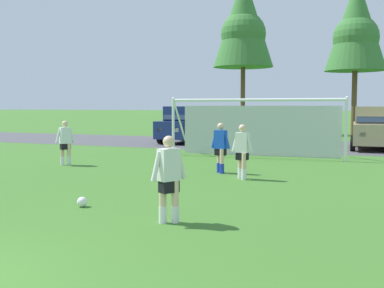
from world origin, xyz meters
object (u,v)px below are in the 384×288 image
Objects in this scene: soccer_ball at (82,202)px; soccer_goal at (258,127)px; parked_car_slot_center_left at (291,125)px; player_winger_left at (65,143)px; parked_car_slot_center at (373,127)px; player_winger_right at (169,179)px; player_midfield_center at (242,152)px; parked_car_slot_left at (236,128)px; parked_car_slot_far_left at (187,124)px; player_defender_far at (221,148)px.

soccer_ball is 0.03× the size of soccer_goal.
soccer_ball is 0.05× the size of parked_car_slot_center_left.
parked_car_slot_center is (10.49, 11.10, 0.29)m from player_winger_left.
player_winger_right is at bearing -87.14° from parked_car_slot_center_left.
parked_car_slot_center is at bearing -9.37° from parked_car_slot_center_left.
player_winger_left is at bearing 173.55° from player_midfield_center.
parked_car_slot_left is 3.27m from parked_car_slot_center_left.
parked_car_slot_left is at bearing 102.70° from player_winger_right.
parked_car_slot_far_left is 1.01× the size of parked_car_slot_center.
player_winger_left is (-4.82, 5.83, 0.71)m from soccer_ball.
soccer_goal is 1.60× the size of parked_car_slot_center.
parked_car_slot_center_left reaches higher than player_defender_far.
player_winger_left is at bearing 129.63° from soccer_ball.
parked_car_slot_center is (7.49, -0.97, 0.24)m from parked_car_slot_left.
player_defender_far and player_winger_left have the same top height.
parked_car_slot_left is (3.00, 12.07, 0.05)m from player_winger_left.
parked_car_slot_center is (4.62, 5.42, -0.18)m from soccer_goal.
player_winger_left is 11.53m from parked_car_slot_far_left.
parked_car_slot_far_left is at bearing 117.46° from player_defender_far.
player_winger_left is 12.44m from parked_car_slot_left.
soccer_ball is 0.13× the size of player_midfield_center.
parked_car_slot_center_left is at bearing -4.74° from parked_car_slot_left.
player_midfield_center is at bearing -44.12° from player_defender_far.
player_midfield_center is 1.40m from player_defender_far.
soccer_ball is 0.13× the size of player_defender_far.
soccer_goal is at bearing 99.83° from player_midfield_center.
parked_car_slot_center_left reaches higher than parked_car_slot_left.
parked_car_slot_center is (3.50, 11.89, 0.29)m from player_midfield_center.
soccer_goal is 8.22m from parked_car_slot_far_left.
parked_car_slot_far_left is (-5.89, 11.34, 0.29)m from player_defender_far.
parked_car_slot_center is at bearing 49.56° from soccer_goal.
player_midfield_center is 1.00× the size of player_winger_left.
parked_car_slot_left reaches higher than player_winger_left.
player_defender_far is 11.81m from parked_car_slot_center.
parked_car_slot_far_left is at bearing 177.66° from parked_car_slot_center.
player_winger_left is 0.35× the size of parked_car_slot_center.
parked_car_slot_far_left is at bearing 89.56° from player_winger_left.
soccer_goal is 7.02m from parked_car_slot_left.
player_winger_left is at bearing -103.94° from parked_car_slot_left.
parked_car_slot_center is (4.25, -0.70, 0.00)m from parked_car_slot_center_left.
parked_car_slot_left is (-1.83, 17.90, 0.77)m from soccer_ball.
parked_car_slot_center_left is (1.42, 17.63, 1.00)m from soccer_ball.
player_defender_far is 11.62m from parked_car_slot_center_left.
soccer_ball is 0.05× the size of parked_car_slot_left.
parked_car_slot_center reaches higher than player_winger_left.
soccer_goal is at bearing -130.44° from parked_car_slot_center.
parked_car_slot_left is (-3.99, 12.86, 0.05)m from player_midfield_center.
player_winger_right is at bearing -13.33° from soccer_ball.
soccer_goal reaches higher than soccer_ball.
player_winger_left is 0.35× the size of parked_car_slot_center_left.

